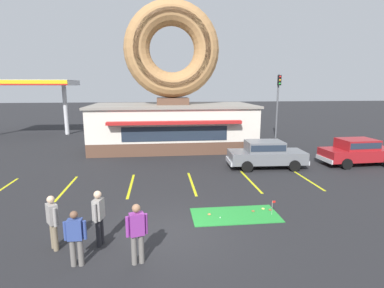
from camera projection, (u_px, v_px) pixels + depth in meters
name	position (u px, v px, depth m)	size (l,w,h in m)	color
ground_plane	(169.00, 233.00, 9.88)	(160.00, 160.00, 0.00)	#232326
donut_shop_building	(173.00, 99.00, 22.85)	(12.30, 6.75, 10.96)	brown
putting_mat	(235.00, 215.00, 11.22)	(3.25, 1.57, 0.03)	green
mini_donut_near_left	(270.00, 210.00, 11.62)	(0.13, 0.13, 0.04)	brown
mini_donut_near_right	(263.00, 209.00, 11.72)	(0.13, 0.13, 0.04)	#E5C666
mini_donut_mid_left	(253.00, 211.00, 11.50)	(0.13, 0.13, 0.04)	brown
mini_donut_mid_centre	(209.00, 214.00, 11.21)	(0.13, 0.13, 0.04)	#D17F47
golf_ball	(220.00, 218.00, 10.93)	(0.04, 0.04, 0.04)	white
putting_flag_pin	(273.00, 204.00, 11.17)	(0.13, 0.01, 0.55)	silver
car_red	(358.00, 151.00, 18.29)	(4.62, 2.11, 1.60)	maroon
car_grey	(266.00, 153.00, 17.62)	(4.63, 2.13, 1.60)	slate
pedestrian_blue_sweater_man	(99.00, 215.00, 8.98)	(0.32, 0.58, 1.73)	#232328
pedestrian_hooded_kid	(137.00, 231.00, 8.02)	(0.58, 0.33, 1.72)	slate
pedestrian_leather_jacket_man	(75.00, 236.00, 7.95)	(0.60, 0.24, 1.57)	slate
pedestrian_clipboard_woman	(53.00, 220.00, 8.75)	(0.42, 0.50, 1.67)	#7F7056
trash_bin	(248.00, 148.00, 21.03)	(0.57, 0.57, 0.97)	#51565B
traffic_light_pole	(278.00, 98.00, 27.09)	(0.28, 0.47, 5.80)	#595B60
gas_station_canopy	(25.00, 85.00, 28.55)	(9.00, 4.46, 5.30)	silver
parking_stripe_far_left	(0.00, 190.00, 13.92)	(0.12, 3.60, 0.01)	yellow
parking_stripe_left	(67.00, 188.00, 14.25)	(0.12, 3.60, 0.01)	yellow
parking_stripe_mid_left	(131.00, 185.00, 14.58)	(0.12, 3.60, 0.01)	yellow
parking_stripe_centre	(192.00, 183.00, 14.90)	(0.12, 3.60, 0.01)	yellow
parking_stripe_mid_right	(250.00, 181.00, 15.23)	(0.12, 3.60, 0.01)	yellow
parking_stripe_right	(306.00, 179.00, 15.56)	(0.12, 3.60, 0.01)	yellow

